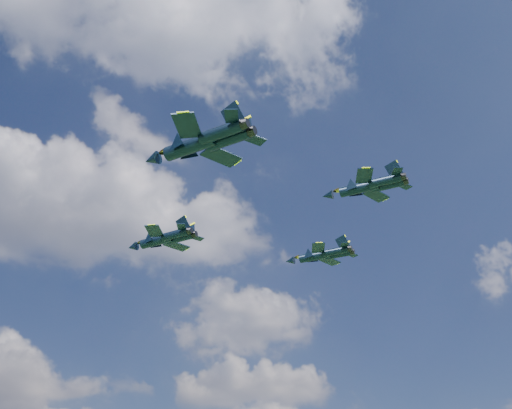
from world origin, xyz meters
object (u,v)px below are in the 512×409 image
at_px(jet_lead, 155,241).
at_px(jet_slot, 356,189).
at_px(jet_right, 313,256).
at_px(jet_left, 187,147).

bearing_deg(jet_lead, jet_slot, -92.37).
xyz_separation_m(jet_lead, jet_right, (29.07, 0.66, -0.64)).
relative_size(jet_right, jet_slot, 1.00).
height_order(jet_left, jet_slot, jet_left).
bearing_deg(jet_left, jet_lead, 45.58).
distance_m(jet_left, jet_right, 40.82).
bearing_deg(jet_left, jet_slot, -36.46).
relative_size(jet_left, jet_slot, 1.28).
bearing_deg(jet_slot, jet_left, 139.19).
distance_m(jet_left, jet_slot, 26.89).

